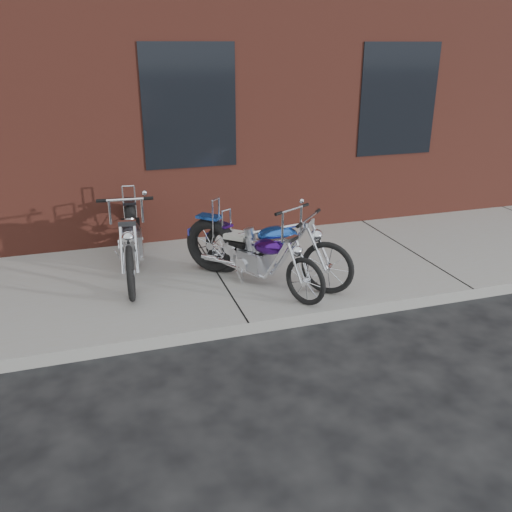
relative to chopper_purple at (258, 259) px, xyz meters
name	(u,v)px	position (x,y,z in m)	size (l,w,h in m)	color
ground	(249,335)	(-0.41, -0.94, -0.52)	(120.00, 120.00, 0.00)	black
sidewalk	(217,278)	(-0.41, 0.56, -0.45)	(22.00, 3.00, 0.15)	#A29C8D
chopper_purple	(258,259)	(0.00, 0.00, 0.00)	(1.06, 1.85, 1.15)	black
chopper_blue	(262,250)	(0.09, 0.13, 0.06)	(1.80, 1.70, 1.03)	black
chopper_third	(131,242)	(-1.50, 0.96, 0.06)	(0.59, 2.38, 1.21)	black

